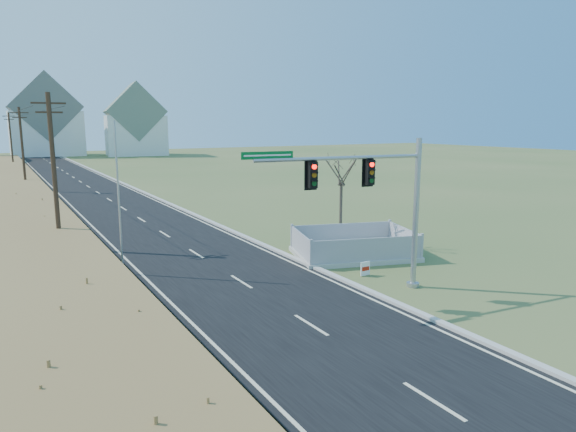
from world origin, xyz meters
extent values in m
plane|color=#485D2D|center=(0.00, 0.00, 0.00)|extent=(260.00, 260.00, 0.00)
cube|color=black|center=(0.00, 50.00, 0.03)|extent=(8.00, 180.00, 0.06)
cube|color=#B2AFA8|center=(4.15, 50.00, 0.09)|extent=(0.30, 180.00, 0.18)
cylinder|color=#422D1E|center=(-6.50, 15.00, 4.50)|extent=(0.26, 0.26, 9.00)
cube|color=#422D1E|center=(-6.50, 15.00, 8.40)|extent=(1.80, 0.10, 0.10)
cube|color=#422D1E|center=(-6.50, 15.00, 7.90)|extent=(1.40, 0.10, 0.10)
cylinder|color=#422D1E|center=(-6.50, 45.00, 4.50)|extent=(0.26, 0.26, 9.00)
cube|color=#422D1E|center=(-6.50, 45.00, 8.40)|extent=(1.80, 0.10, 0.10)
cube|color=#422D1E|center=(-6.50, 45.00, 7.90)|extent=(1.40, 0.10, 0.10)
cylinder|color=#422D1E|center=(-6.50, 75.00, 4.50)|extent=(0.26, 0.26, 9.00)
cube|color=#422D1E|center=(-6.50, 75.00, 8.40)|extent=(1.80, 0.10, 0.10)
cube|color=#422D1E|center=(-6.50, 75.00, 7.90)|extent=(1.40, 0.10, 0.10)
cube|color=white|center=(2.00, 112.00, 5.00)|extent=(15.00, 10.00, 10.00)
cube|color=slate|center=(2.00, 112.00, 10.90)|extent=(15.27, 10.20, 15.27)
cube|color=white|center=(20.00, 104.00, 4.50)|extent=(13.87, 10.31, 9.00)
cube|color=slate|center=(20.00, 104.00, 9.90)|extent=(14.12, 10.51, 13.24)
cylinder|color=#9EA0A5|center=(6.50, -0.40, 0.10)|extent=(0.57, 0.57, 0.19)
cylinder|color=#9EA0A5|center=(6.50, -0.40, 3.34)|extent=(0.25, 0.25, 6.68)
cylinder|color=#9EA0A5|center=(2.70, -0.02, 5.92)|extent=(7.61, 0.90, 0.15)
cube|color=black|center=(4.03, -0.15, 5.29)|extent=(0.37, 0.31, 1.05)
cube|color=black|center=(1.37, 0.11, 5.29)|extent=(0.37, 0.31, 1.05)
cube|color=#055D23|center=(-0.53, 0.30, 6.11)|extent=(2.09, 0.25, 0.29)
cube|color=#B7B5AD|center=(7.50, 5.31, 0.12)|extent=(7.38, 6.02, 0.24)
cube|color=#9B9A9F|center=(6.91, 3.37, 0.85)|extent=(5.85, 1.84, 1.22)
cube|color=#9B9A9F|center=(8.08, 7.25, 0.85)|extent=(5.85, 1.84, 1.22)
cube|color=#9B9A9F|center=(4.58, 6.19, 0.85)|extent=(1.25, 3.91, 1.22)
cube|color=#9B9A9F|center=(10.41, 4.43, 0.85)|extent=(1.25, 3.91, 1.22)
cube|color=white|center=(5.68, 2.00, 0.36)|extent=(0.55, 0.07, 0.68)
cube|color=#B41D0C|center=(5.68, 1.97, 0.36)|extent=(0.44, 0.03, 0.20)
cylinder|color=#B7B5AD|center=(-4.46, 8.03, 0.07)|extent=(0.33, 0.33, 0.15)
cylinder|color=#9EA0A5|center=(-4.46, 8.03, 3.72)|extent=(0.09, 0.09, 7.43)
cylinder|color=#4C3F33|center=(8.19, 7.54, 1.92)|extent=(0.18, 0.18, 3.85)
camera|label=1|loc=(-9.58, -16.86, 7.29)|focal=32.00mm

